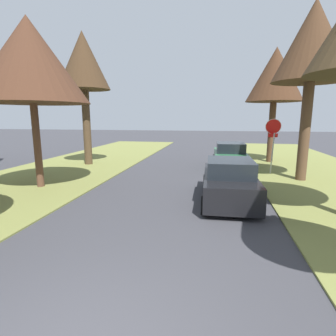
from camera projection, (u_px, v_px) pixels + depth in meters
The scene contains 7 objects.
stop_sign_far at pixel (273, 134), 14.21m from camera, with size 0.81×0.55×2.94m.
street_tree_right_mid_b at pixel (313, 43), 12.00m from camera, with size 3.42×3.42×8.17m.
street_tree_right_far at pixel (275, 75), 17.43m from camera, with size 3.66×3.66×7.47m.
street_tree_left_mid_a at pixel (30, 60), 10.92m from camera, with size 4.65×4.65×7.03m.
street_tree_left_mid_b at pixel (83, 63), 16.42m from camera, with size 3.18×3.18×8.16m.
parked_sedan_black at pixel (229, 182), 9.90m from camera, with size 2.04×4.45×1.57m.
parked_sedan_green at pixel (230, 156), 16.30m from camera, with size 2.04×4.45×1.57m.
Camera 1 is at (1.60, -2.58, 3.07)m, focal length 28.65 mm.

